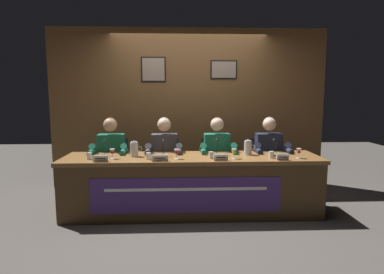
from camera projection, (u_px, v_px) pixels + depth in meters
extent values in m
plane|color=#4C4742|center=(192.00, 212.00, 4.26)|extent=(12.00, 12.00, 0.00)
cube|color=brown|center=(189.00, 109.00, 5.34)|extent=(4.49, 0.12, 2.60)
cube|color=black|center=(153.00, 69.00, 5.17)|extent=(0.39, 0.02, 0.40)
cube|color=gray|center=(153.00, 69.00, 5.16)|extent=(0.35, 0.01, 0.36)
cube|color=black|center=(224.00, 70.00, 5.22)|extent=(0.43, 0.02, 0.30)
cube|color=gray|center=(224.00, 70.00, 5.21)|extent=(0.39, 0.01, 0.26)
cube|color=brown|center=(192.00, 158.00, 4.16)|extent=(3.29, 0.75, 0.05)
cube|color=#4C341B|center=(193.00, 195.00, 3.86)|extent=(3.23, 0.04, 0.70)
cube|color=#4C341B|center=(68.00, 188.00, 4.14)|extent=(0.08, 0.67, 0.70)
cube|color=#4C341B|center=(312.00, 185.00, 4.28)|extent=(0.08, 0.67, 0.70)
cube|color=#4C2D7A|center=(186.00, 195.00, 3.83)|extent=(2.27, 0.01, 0.43)
cube|color=white|center=(186.00, 189.00, 3.82)|extent=(1.93, 0.00, 0.04)
cylinder|color=black|center=(113.00, 201.00, 4.68)|extent=(0.44, 0.44, 0.02)
cylinder|color=black|center=(113.00, 186.00, 4.65)|extent=(0.05, 0.05, 0.40)
cube|color=#232328|center=(113.00, 172.00, 4.62)|extent=(0.44, 0.44, 0.03)
cube|color=#232328|center=(115.00, 153.00, 4.79)|extent=(0.40, 0.05, 0.44)
cylinder|color=black|center=(100.00, 194.00, 4.30)|extent=(0.10, 0.10, 0.46)
cylinder|color=black|center=(115.00, 193.00, 4.31)|extent=(0.10, 0.10, 0.46)
cylinder|color=black|center=(102.00, 171.00, 4.41)|extent=(0.13, 0.34, 0.13)
cylinder|color=black|center=(117.00, 170.00, 4.42)|extent=(0.13, 0.34, 0.13)
cube|color=#196047|center=(111.00, 151.00, 4.55)|extent=(0.36, 0.20, 0.48)
sphere|color=tan|center=(110.00, 125.00, 4.49)|extent=(0.19, 0.19, 0.19)
sphere|color=#593819|center=(110.00, 124.00, 4.50)|extent=(0.17, 0.17, 0.17)
cylinder|color=#196047|center=(94.00, 151.00, 4.44)|extent=(0.09, 0.30, 0.25)
cylinder|color=#196047|center=(125.00, 151.00, 4.46)|extent=(0.09, 0.30, 0.25)
cylinder|color=#196047|center=(91.00, 152.00, 4.28)|extent=(0.07, 0.24, 0.07)
cylinder|color=#196047|center=(123.00, 152.00, 4.30)|extent=(0.07, 0.24, 0.07)
cube|color=white|center=(100.00, 159.00, 3.80)|extent=(0.18, 0.03, 0.08)
cube|color=white|center=(101.00, 158.00, 3.83)|extent=(0.18, 0.03, 0.08)
cube|color=black|center=(100.00, 159.00, 3.80)|extent=(0.13, 0.01, 0.01)
cylinder|color=white|center=(113.00, 159.00, 4.00)|extent=(0.06, 0.06, 0.00)
cylinder|color=white|center=(112.00, 156.00, 3.99)|extent=(0.01, 0.01, 0.05)
cone|color=white|center=(112.00, 151.00, 3.99)|extent=(0.06, 0.06, 0.06)
cylinder|color=#B21E2D|center=(112.00, 152.00, 3.99)|extent=(0.04, 0.04, 0.04)
cylinder|color=silver|center=(89.00, 156.00, 3.95)|extent=(0.06, 0.06, 0.08)
cylinder|color=silver|center=(89.00, 157.00, 3.95)|extent=(0.05, 0.05, 0.05)
cylinder|color=black|center=(103.00, 157.00, 4.06)|extent=(0.06, 0.06, 0.02)
cylinder|color=black|center=(104.00, 148.00, 4.11)|extent=(0.01, 0.13, 0.18)
sphere|color=#2D2D2D|center=(105.00, 141.00, 4.16)|extent=(0.03, 0.03, 0.03)
cylinder|color=black|center=(165.00, 200.00, 4.71)|extent=(0.44, 0.44, 0.02)
cylinder|color=black|center=(165.00, 186.00, 4.69)|extent=(0.05, 0.05, 0.40)
cube|color=#232328|center=(165.00, 171.00, 4.66)|extent=(0.44, 0.44, 0.03)
cube|color=#232328|center=(165.00, 153.00, 4.82)|extent=(0.40, 0.05, 0.44)
cylinder|color=black|center=(156.00, 193.00, 4.33)|extent=(0.10, 0.10, 0.46)
cylinder|color=black|center=(171.00, 193.00, 4.34)|extent=(0.10, 0.10, 0.46)
cylinder|color=black|center=(157.00, 170.00, 4.45)|extent=(0.13, 0.34, 0.13)
cylinder|color=black|center=(171.00, 170.00, 4.45)|extent=(0.13, 0.34, 0.13)
cube|color=#38383D|center=(164.00, 151.00, 4.59)|extent=(0.36, 0.20, 0.48)
sphere|color=beige|center=(164.00, 125.00, 4.52)|extent=(0.19, 0.19, 0.19)
sphere|color=gray|center=(164.00, 123.00, 4.53)|extent=(0.17, 0.17, 0.17)
cylinder|color=#38383D|center=(149.00, 151.00, 4.48)|extent=(0.09, 0.30, 0.25)
cylinder|color=#38383D|center=(179.00, 150.00, 4.49)|extent=(0.09, 0.30, 0.25)
cylinder|color=#38383D|center=(148.00, 152.00, 4.32)|extent=(0.07, 0.24, 0.07)
cylinder|color=#38383D|center=(179.00, 151.00, 4.33)|extent=(0.07, 0.24, 0.07)
cube|color=white|center=(160.00, 158.00, 3.83)|extent=(0.20, 0.03, 0.08)
cube|color=white|center=(160.00, 158.00, 3.86)|extent=(0.20, 0.03, 0.08)
cube|color=black|center=(160.00, 158.00, 3.83)|extent=(0.14, 0.01, 0.01)
cylinder|color=white|center=(177.00, 159.00, 3.99)|extent=(0.06, 0.06, 0.00)
cylinder|color=white|center=(177.00, 156.00, 3.98)|extent=(0.01, 0.01, 0.05)
cone|color=white|center=(177.00, 152.00, 3.97)|extent=(0.06, 0.06, 0.06)
cylinder|color=#B21E2D|center=(177.00, 152.00, 3.97)|extent=(0.04, 0.04, 0.04)
cylinder|color=silver|center=(149.00, 156.00, 3.94)|extent=(0.06, 0.06, 0.08)
cylinder|color=silver|center=(149.00, 158.00, 3.94)|extent=(0.05, 0.05, 0.05)
cylinder|color=black|center=(163.00, 157.00, 4.07)|extent=(0.06, 0.06, 0.02)
cylinder|color=black|center=(163.00, 148.00, 4.12)|extent=(0.01, 0.13, 0.18)
sphere|color=#2D2D2D|center=(163.00, 140.00, 4.17)|extent=(0.03, 0.03, 0.03)
cylinder|color=black|center=(216.00, 199.00, 4.75)|extent=(0.44, 0.44, 0.02)
cylinder|color=black|center=(216.00, 185.00, 4.72)|extent=(0.05, 0.05, 0.40)
cube|color=#232328|center=(216.00, 171.00, 4.69)|extent=(0.44, 0.44, 0.03)
cube|color=#232328|center=(215.00, 152.00, 4.86)|extent=(0.40, 0.05, 0.44)
cylinder|color=black|center=(212.00, 192.00, 4.37)|extent=(0.10, 0.10, 0.46)
cylinder|color=black|center=(226.00, 192.00, 4.37)|extent=(0.10, 0.10, 0.46)
cylinder|color=black|center=(211.00, 169.00, 4.48)|extent=(0.13, 0.34, 0.13)
cylinder|color=black|center=(225.00, 169.00, 4.49)|extent=(0.13, 0.34, 0.13)
cube|color=#196047|center=(217.00, 150.00, 4.62)|extent=(0.36, 0.20, 0.48)
sphere|color=beige|center=(217.00, 124.00, 4.55)|extent=(0.19, 0.19, 0.19)
sphere|color=#593819|center=(217.00, 123.00, 4.56)|extent=(0.17, 0.17, 0.17)
cylinder|color=#196047|center=(203.00, 150.00, 4.51)|extent=(0.09, 0.30, 0.25)
cylinder|color=#196047|center=(232.00, 150.00, 4.53)|extent=(0.09, 0.30, 0.25)
cylinder|color=#196047|center=(204.00, 151.00, 4.35)|extent=(0.07, 0.24, 0.07)
cylinder|color=#196047|center=(234.00, 151.00, 4.37)|extent=(0.07, 0.24, 0.07)
cube|color=white|center=(221.00, 158.00, 3.87)|extent=(0.17, 0.03, 0.08)
cube|color=white|center=(221.00, 157.00, 3.90)|extent=(0.17, 0.03, 0.08)
cube|color=black|center=(221.00, 158.00, 3.86)|extent=(0.12, 0.01, 0.01)
cylinder|color=white|center=(234.00, 158.00, 4.00)|extent=(0.06, 0.06, 0.00)
cylinder|color=white|center=(234.00, 156.00, 4.00)|extent=(0.01, 0.01, 0.05)
cone|color=white|center=(234.00, 151.00, 3.99)|extent=(0.06, 0.06, 0.06)
cylinder|color=yellow|center=(234.00, 152.00, 3.99)|extent=(0.04, 0.04, 0.04)
cylinder|color=silver|center=(211.00, 155.00, 4.00)|extent=(0.06, 0.06, 0.08)
cylinder|color=silver|center=(211.00, 157.00, 4.00)|extent=(0.05, 0.05, 0.05)
cylinder|color=black|center=(218.00, 156.00, 4.14)|extent=(0.06, 0.06, 0.02)
cylinder|color=black|center=(217.00, 147.00, 4.19)|extent=(0.01, 0.13, 0.18)
sphere|color=#2D2D2D|center=(217.00, 140.00, 4.24)|extent=(0.03, 0.03, 0.03)
cylinder|color=black|center=(266.00, 198.00, 4.78)|extent=(0.44, 0.44, 0.02)
cylinder|color=black|center=(267.00, 184.00, 4.75)|extent=(0.05, 0.05, 0.40)
cube|color=#232328|center=(267.00, 170.00, 4.72)|extent=(0.44, 0.44, 0.03)
cube|color=#232328|center=(264.00, 152.00, 4.89)|extent=(0.40, 0.05, 0.44)
cylinder|color=black|center=(266.00, 191.00, 4.40)|extent=(0.10, 0.10, 0.46)
cylinder|color=black|center=(281.00, 191.00, 4.41)|extent=(0.10, 0.10, 0.46)
cylinder|color=black|center=(264.00, 169.00, 4.51)|extent=(0.13, 0.34, 0.13)
cylinder|color=black|center=(278.00, 169.00, 4.52)|extent=(0.13, 0.34, 0.13)
cube|color=#1E2338|center=(268.00, 150.00, 4.65)|extent=(0.36, 0.20, 0.48)
sphere|color=beige|center=(270.00, 124.00, 4.58)|extent=(0.19, 0.19, 0.19)
sphere|color=gray|center=(269.00, 123.00, 4.59)|extent=(0.17, 0.17, 0.17)
cylinder|color=#1E2338|center=(256.00, 150.00, 4.54)|extent=(0.09, 0.30, 0.25)
cylinder|color=#1E2338|center=(285.00, 150.00, 4.56)|extent=(0.09, 0.30, 0.25)
cylinder|color=#1E2338|center=(258.00, 151.00, 4.38)|extent=(0.07, 0.24, 0.07)
cylinder|color=#1E2338|center=(289.00, 151.00, 4.40)|extent=(0.07, 0.24, 0.07)
cube|color=white|center=(283.00, 157.00, 3.89)|extent=(0.15, 0.03, 0.08)
cube|color=white|center=(282.00, 157.00, 3.92)|extent=(0.15, 0.03, 0.08)
cube|color=black|center=(283.00, 157.00, 3.89)|extent=(0.11, 0.01, 0.01)
cylinder|color=white|center=(298.00, 158.00, 4.03)|extent=(0.06, 0.06, 0.00)
cylinder|color=white|center=(299.00, 156.00, 4.02)|extent=(0.01, 0.01, 0.05)
cone|color=white|center=(299.00, 151.00, 4.02)|extent=(0.06, 0.06, 0.06)
cylinder|color=#B21E2D|center=(299.00, 152.00, 4.02)|extent=(0.04, 0.04, 0.04)
cylinder|color=silver|center=(271.00, 155.00, 4.03)|extent=(0.06, 0.06, 0.08)
cylinder|color=silver|center=(271.00, 156.00, 4.03)|extent=(0.05, 0.05, 0.05)
cylinder|color=black|center=(276.00, 156.00, 4.13)|extent=(0.06, 0.06, 0.02)
cylinder|color=black|center=(275.00, 147.00, 4.18)|extent=(0.01, 0.13, 0.18)
sphere|color=#2D2D2D|center=(274.00, 140.00, 4.23)|extent=(0.03, 0.03, 0.03)
cylinder|color=silver|center=(134.00, 150.00, 4.13)|extent=(0.10, 0.10, 0.18)
cylinder|color=silver|center=(134.00, 142.00, 4.12)|extent=(0.08, 0.09, 0.01)
sphere|color=silver|center=(134.00, 141.00, 4.12)|extent=(0.02, 0.02, 0.02)
torus|color=silver|center=(140.00, 149.00, 4.13)|extent=(0.07, 0.01, 0.07)
cylinder|color=silver|center=(248.00, 148.00, 4.25)|extent=(0.10, 0.10, 0.18)
cylinder|color=silver|center=(248.00, 141.00, 4.24)|extent=(0.08, 0.08, 0.01)
sphere|color=silver|center=(248.00, 140.00, 4.23)|extent=(0.02, 0.02, 0.02)
torus|color=silver|center=(253.00, 147.00, 4.25)|extent=(0.07, 0.01, 0.07)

